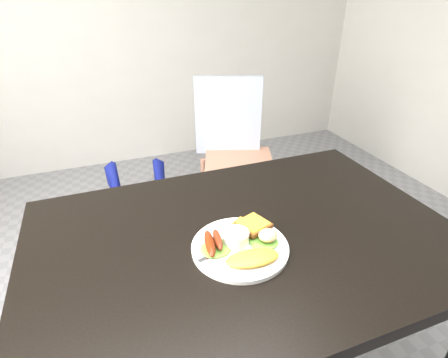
{
  "coord_description": "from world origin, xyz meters",
  "views": [
    {
      "loc": [
        -0.34,
        -0.72,
        1.36
      ],
      "look_at": [
        -0.04,
        0.06,
        0.9
      ],
      "focal_mm": 28.0,
      "sensor_mm": 36.0,
      "label": 1
    }
  ],
  "objects_px": {
    "dining_chair": "(239,164)",
    "plate": "(240,247)",
    "dining_table": "(245,239)",
    "person": "(137,127)"
  },
  "relations": [
    {
      "from": "dining_chair",
      "to": "plate",
      "type": "relative_size",
      "value": 1.53
    },
    {
      "from": "dining_table",
      "to": "person",
      "type": "height_order",
      "value": "person"
    },
    {
      "from": "dining_table",
      "to": "dining_chair",
      "type": "relative_size",
      "value": 3.05
    },
    {
      "from": "dining_table",
      "to": "person",
      "type": "xyz_separation_m",
      "value": [
        -0.19,
        0.68,
        0.13
      ]
    },
    {
      "from": "dining_chair",
      "to": "plate",
      "type": "height_order",
      "value": "plate"
    },
    {
      "from": "dining_table",
      "to": "dining_chair",
      "type": "bearing_deg",
      "value": 67.8
    },
    {
      "from": "dining_chair",
      "to": "plate",
      "type": "xyz_separation_m",
      "value": [
        -0.44,
        -1.03,
        0.31
      ]
    },
    {
      "from": "plate",
      "to": "dining_table",
      "type": "bearing_deg",
      "value": 54.67
    },
    {
      "from": "person",
      "to": "plate",
      "type": "xyz_separation_m",
      "value": [
        0.15,
        -0.73,
        -0.1
      ]
    },
    {
      "from": "dining_chair",
      "to": "plate",
      "type": "distance_m",
      "value": 1.16
    }
  ]
}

